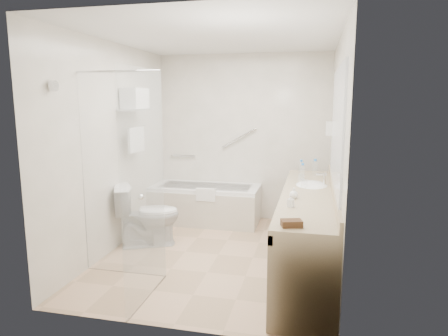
% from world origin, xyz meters
% --- Properties ---
extents(floor, '(3.20, 3.20, 0.00)m').
position_xyz_m(floor, '(0.00, 0.00, 0.00)').
color(floor, tan).
rests_on(floor, ground).
extents(ceiling, '(2.60, 3.20, 0.10)m').
position_xyz_m(ceiling, '(0.00, 0.00, 2.50)').
color(ceiling, silver).
rests_on(ceiling, wall_back).
extents(wall_back, '(2.60, 0.10, 2.50)m').
position_xyz_m(wall_back, '(0.00, 1.60, 1.25)').
color(wall_back, silver).
rests_on(wall_back, ground).
extents(wall_front, '(2.60, 0.10, 2.50)m').
position_xyz_m(wall_front, '(0.00, -1.60, 1.25)').
color(wall_front, silver).
rests_on(wall_front, ground).
extents(wall_left, '(0.10, 3.20, 2.50)m').
position_xyz_m(wall_left, '(-1.30, 0.00, 1.25)').
color(wall_left, silver).
rests_on(wall_left, ground).
extents(wall_right, '(0.10, 3.20, 2.50)m').
position_xyz_m(wall_right, '(1.30, 0.00, 1.25)').
color(wall_right, silver).
rests_on(wall_right, ground).
extents(bathtub, '(1.60, 0.73, 0.59)m').
position_xyz_m(bathtub, '(-0.50, 1.24, 0.28)').
color(bathtub, white).
rests_on(bathtub, floor).
extents(grab_bar_short, '(0.40, 0.03, 0.03)m').
position_xyz_m(grab_bar_short, '(-0.95, 1.56, 0.95)').
color(grab_bar_short, silver).
rests_on(grab_bar_short, wall_back).
extents(grab_bar_long, '(0.53, 0.03, 0.33)m').
position_xyz_m(grab_bar_long, '(-0.05, 1.56, 1.25)').
color(grab_bar_long, silver).
rests_on(grab_bar_long, wall_back).
extents(shower_enclosure, '(0.96, 0.91, 2.11)m').
position_xyz_m(shower_enclosure, '(-0.63, -0.93, 1.07)').
color(shower_enclosure, silver).
rests_on(shower_enclosure, floor).
extents(towel_shelf, '(0.24, 0.55, 0.81)m').
position_xyz_m(towel_shelf, '(-1.17, 0.35, 1.75)').
color(towel_shelf, silver).
rests_on(towel_shelf, wall_left).
extents(vanity_counter, '(0.55, 2.70, 0.95)m').
position_xyz_m(vanity_counter, '(1.02, -0.15, 0.64)').
color(vanity_counter, tan).
rests_on(vanity_counter, floor).
extents(sink, '(0.40, 0.52, 0.14)m').
position_xyz_m(sink, '(1.05, 0.25, 0.82)').
color(sink, white).
rests_on(sink, vanity_counter).
extents(faucet, '(0.03, 0.03, 0.14)m').
position_xyz_m(faucet, '(1.20, 0.25, 0.93)').
color(faucet, silver).
rests_on(faucet, vanity_counter).
extents(mirror, '(0.02, 2.00, 1.20)m').
position_xyz_m(mirror, '(1.29, -0.15, 1.55)').
color(mirror, silver).
rests_on(mirror, wall_right).
extents(hairdryer_unit, '(0.08, 0.10, 0.18)m').
position_xyz_m(hairdryer_unit, '(1.25, 1.05, 1.45)').
color(hairdryer_unit, silver).
rests_on(hairdryer_unit, wall_right).
extents(toilet, '(0.90, 0.73, 0.77)m').
position_xyz_m(toilet, '(-0.95, 0.13, 0.39)').
color(toilet, white).
rests_on(toilet, floor).
extents(amenity_basket, '(0.18, 0.15, 0.05)m').
position_xyz_m(amenity_basket, '(0.92, -1.36, 0.88)').
color(amenity_basket, '#3E2716').
rests_on(amenity_basket, vanity_counter).
extents(soap_bottle_a, '(0.09, 0.13, 0.05)m').
position_xyz_m(soap_bottle_a, '(0.88, -0.79, 0.88)').
color(soap_bottle_a, silver).
rests_on(soap_bottle_a, vanity_counter).
extents(soap_bottle_b, '(0.10, 0.12, 0.09)m').
position_xyz_m(soap_bottle_b, '(0.89, -0.45, 0.89)').
color(soap_bottle_b, silver).
rests_on(soap_bottle_b, vanity_counter).
extents(water_bottle_left, '(0.07, 0.07, 0.22)m').
position_xyz_m(water_bottle_left, '(0.92, 0.77, 0.95)').
color(water_bottle_left, silver).
rests_on(water_bottle_left, vanity_counter).
extents(water_bottle_mid, '(0.07, 0.07, 0.22)m').
position_xyz_m(water_bottle_mid, '(1.09, 0.83, 0.95)').
color(water_bottle_mid, silver).
rests_on(water_bottle_mid, vanity_counter).
extents(water_bottle_right, '(0.06, 0.06, 0.21)m').
position_xyz_m(water_bottle_right, '(0.94, 0.55, 0.94)').
color(water_bottle_right, silver).
rests_on(water_bottle_right, vanity_counter).
extents(drinking_glass_near, '(0.09, 0.09, 0.10)m').
position_xyz_m(drinking_glass_near, '(0.93, 0.34, 0.90)').
color(drinking_glass_near, silver).
rests_on(drinking_glass_near, vanity_counter).
extents(drinking_glass_far, '(0.08, 0.08, 0.10)m').
position_xyz_m(drinking_glass_far, '(0.97, 0.06, 0.90)').
color(drinking_glass_far, silver).
rests_on(drinking_glass_far, vanity_counter).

